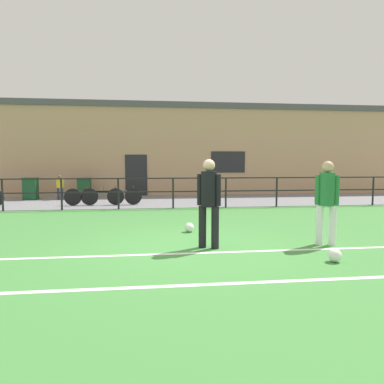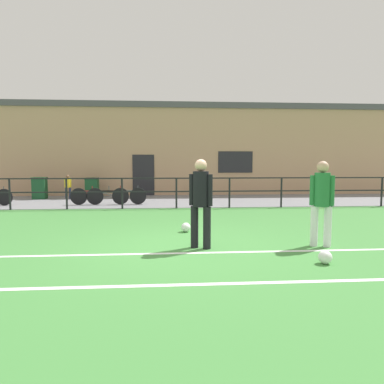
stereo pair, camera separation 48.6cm
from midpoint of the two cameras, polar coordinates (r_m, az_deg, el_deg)
The scene contains 15 objects.
ground at distance 7.06m, azimuth -1.84°, elevation -9.38°, with size 60.00×44.00×0.04m, color #42843D.
field_line_touchline at distance 6.67m, azimuth -1.54°, elevation -10.04°, with size 36.00×0.11×0.00m, color white.
field_line_hash at distance 5.06m, azimuth 0.33°, elevation -14.99°, with size 36.00×0.11×0.00m, color white.
pavement_strip at distance 15.42m, azimuth -4.64°, elevation -1.45°, with size 48.00×5.00×0.02m, color slate.
perimeter_fence at distance 12.86m, azimuth -4.22°, elevation 0.58°, with size 36.07×0.07×1.15m.
clubhouse_facade at distance 19.03m, azimuth -5.13°, elevation 6.97°, with size 28.00×2.56×4.78m.
player_goalkeeper at distance 6.88m, azimuth 0.78°, elevation -1.00°, with size 0.45×0.31×1.78m.
player_striker at distance 7.59m, azimuth 19.63°, elevation -0.89°, with size 0.46×0.31×1.75m.
soccer_ball_match at distance 8.59m, azimuth -2.08°, elevation -5.86°, with size 0.23×0.23×0.23m, color white.
soccer_ball_spare at distance 6.48m, azimuth 20.48°, elevation -9.78°, with size 0.23×0.23×0.23m, color white.
spectator_child at distance 16.89m, azimuth -21.70°, elevation 0.97°, with size 0.29×0.20×1.12m.
bicycle_parked_2 at distance 14.29m, azimuth -16.75°, elevation -0.70°, with size 2.32×0.04×0.76m.
bicycle_parked_3 at distance 14.19m, azimuth -14.09°, elevation -0.67°, with size 2.38×0.04×0.76m.
trash_bin_0 at distance 17.42m, azimuth -25.78°, elevation 0.51°, with size 0.61×0.52×1.00m.
trash_bin_1 at distance 17.41m, azimuth -18.08°, elevation 0.67°, with size 0.62×0.53×0.95m.
Camera 1 is at (-0.84, -6.79, 1.73)m, focal length 32.37 mm.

